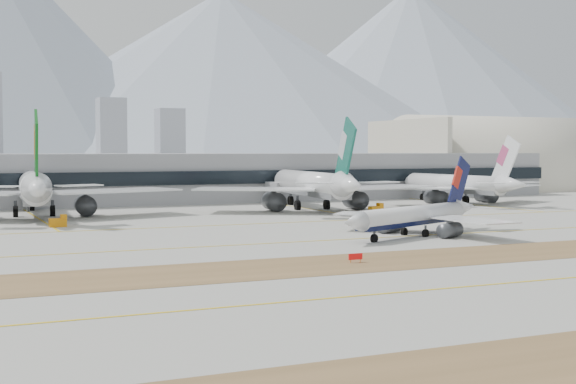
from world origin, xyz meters
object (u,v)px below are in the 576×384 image
taxiing_airliner (417,216)px  widebody_china_air (459,185)px  widebody_eva (34,189)px  widebody_cathay (314,186)px  hangar (498,189)px  terminal (142,178)px

taxiing_airliner → widebody_china_air: widebody_china_air is taller
widebody_eva → widebody_china_air: widebody_eva is taller
widebody_eva → widebody_cathay: 71.84m
widebody_china_air → hangar: bearing=-49.0°
widebody_cathay → widebody_china_air: widebody_cathay is taller
terminal → hangar: size_ratio=3.08×
widebody_cathay → widebody_china_air: 51.88m
hangar → widebody_eva: bearing=-161.1°
widebody_china_air → taxiing_airliner: bearing=135.7°
widebody_china_air → terminal: 97.65m
taxiing_airliner → widebody_eva: widebody_eva is taller
taxiing_airliner → widebody_cathay: widebody_cathay is taller
widebody_eva → terminal: 59.34m
widebody_eva → widebody_cathay: widebody_eva is taller
widebody_eva → hangar: bearing=-65.9°
widebody_cathay → terminal: size_ratio=0.24×
hangar → widebody_china_air: bearing=-135.7°
taxiing_airliner → widebody_eva: size_ratio=0.60×
terminal → widebody_china_air: bearing=-29.2°
taxiing_airliner → terminal: (-22.74, 119.65, 3.86)m
widebody_eva → widebody_china_air: 123.07m
widebody_china_air → hangar: size_ratio=0.63×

